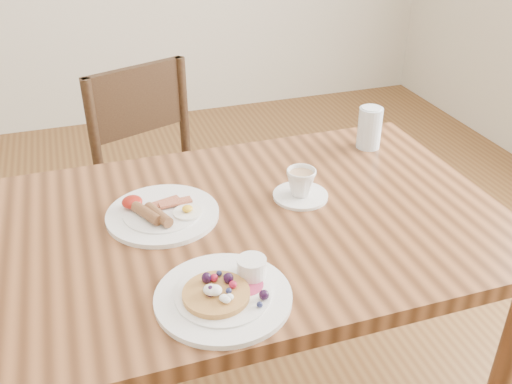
# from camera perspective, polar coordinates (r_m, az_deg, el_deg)

# --- Properties ---
(dining_table) EXTENTS (1.20, 0.80, 0.75)m
(dining_table) POSITION_cam_1_polar(r_m,az_deg,el_deg) (1.43, 0.00, -5.86)
(dining_table) COLOR brown
(dining_table) RESTS_ON ground
(chair_far) EXTENTS (0.54, 0.54, 0.88)m
(chair_far) POSITION_cam_1_polar(r_m,az_deg,el_deg) (2.07, -9.25, 1.08)
(chair_far) COLOR #362513
(chair_far) RESTS_ON ground
(pancake_plate) EXTENTS (0.27, 0.27, 0.06)m
(pancake_plate) POSITION_cam_1_polar(r_m,az_deg,el_deg) (1.13, -3.09, -10.00)
(pancake_plate) COLOR white
(pancake_plate) RESTS_ON dining_table
(breakfast_plate) EXTENTS (0.27, 0.27, 0.04)m
(breakfast_plate) POSITION_cam_1_polar(r_m,az_deg,el_deg) (1.38, -9.49, -2.08)
(breakfast_plate) COLOR white
(breakfast_plate) RESTS_ON dining_table
(teacup_saucer) EXTENTS (0.14, 0.14, 0.08)m
(teacup_saucer) POSITION_cam_1_polar(r_m,az_deg,el_deg) (1.44, 4.51, 0.63)
(teacup_saucer) COLOR white
(teacup_saucer) RESTS_ON dining_table
(water_glass) EXTENTS (0.07, 0.07, 0.12)m
(water_glass) POSITION_cam_1_polar(r_m,az_deg,el_deg) (1.71, 11.29, 6.31)
(water_glass) COLOR silver
(water_glass) RESTS_ON dining_table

